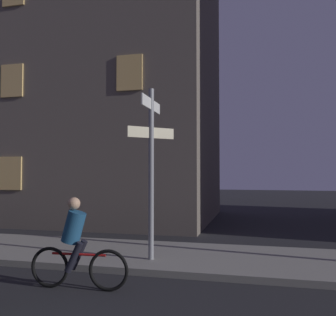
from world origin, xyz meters
The scene contains 4 objects.
sidewalk_kerb centered at (0.00, 6.60, 0.07)m, with size 40.00×2.86×0.14m, color gray.
signpost centered at (0.00, 5.99, 2.34)m, with size 0.84×1.38×3.77m.
cyclist centered at (-0.83, 4.15, 0.75)m, with size 1.82×0.34×1.61m.
building_left_block centered at (-6.37, 13.36, 6.57)m, with size 13.60×7.45×13.14m.
Camera 1 is at (2.27, -1.72, 2.07)m, focal length 38.73 mm.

